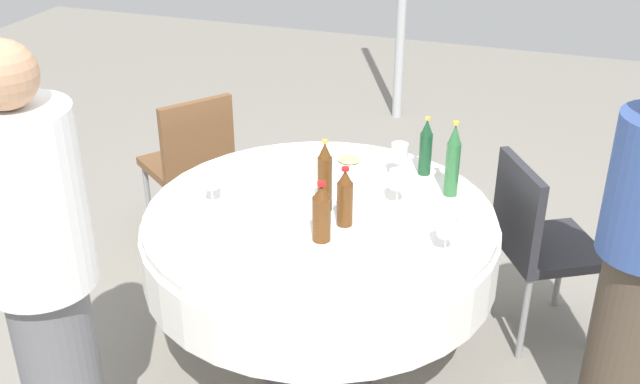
# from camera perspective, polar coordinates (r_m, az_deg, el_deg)

# --- Properties ---
(ground_plane) EXTENTS (10.00, 10.00, 0.00)m
(ground_plane) POSITION_cam_1_polar(r_m,az_deg,el_deg) (3.51, -0.00, -12.13)
(ground_plane) COLOR gray
(dining_table) EXTENTS (1.45, 1.45, 0.74)m
(dining_table) POSITION_cam_1_polar(r_m,az_deg,el_deg) (3.17, -0.00, -3.84)
(dining_table) COLOR white
(dining_table) RESTS_ON ground_plane
(bottle_dark_green_south) EXTENTS (0.06, 0.06, 0.27)m
(bottle_dark_green_south) POSITION_cam_1_polar(r_m,az_deg,el_deg) (3.39, 7.85, 3.26)
(bottle_dark_green_south) COLOR #194728
(bottle_dark_green_south) RESTS_ON dining_table
(bottle_brown_near) EXTENTS (0.06, 0.06, 0.31)m
(bottle_brown_near) POSITION_cam_1_polar(r_m,az_deg,el_deg) (3.05, 0.36, 1.05)
(bottle_brown_near) COLOR #593314
(bottle_brown_near) RESTS_ON dining_table
(bottle_green_mid) EXTENTS (0.06, 0.06, 0.33)m
(bottle_green_mid) POSITION_cam_1_polar(r_m,az_deg,el_deg) (3.21, 9.83, 2.27)
(bottle_green_mid) COLOR #2D6B38
(bottle_green_mid) RESTS_ON dining_table
(bottle_brown_right) EXTENTS (0.07, 0.07, 0.24)m
(bottle_brown_right) POSITION_cam_1_polar(r_m,az_deg,el_deg) (2.85, 0.11, -1.60)
(bottle_brown_right) COLOR #593314
(bottle_brown_right) RESTS_ON dining_table
(bottle_brown_north) EXTENTS (0.06, 0.06, 0.25)m
(bottle_brown_north) POSITION_cam_1_polar(r_m,az_deg,el_deg) (2.96, 1.86, -0.48)
(bottle_brown_north) COLOR #593314
(bottle_brown_north) RESTS_ON dining_table
(wine_glass_right) EXTENTS (0.06, 0.06, 0.15)m
(wine_glass_right) POSITION_cam_1_polar(r_m,az_deg,el_deg) (3.15, -8.08, 0.88)
(wine_glass_right) COLOR white
(wine_glass_right) RESTS_ON dining_table
(wine_glass_north) EXTENTS (0.07, 0.07, 0.15)m
(wine_glass_north) POSITION_cam_1_polar(r_m,az_deg,el_deg) (2.83, 9.39, -2.62)
(wine_glass_north) COLOR white
(wine_glass_north) RESTS_ON dining_table
(wine_glass_rear) EXTENTS (0.07, 0.07, 0.16)m
(wine_glass_rear) POSITION_cam_1_polar(r_m,az_deg,el_deg) (3.33, 5.93, 2.88)
(wine_glass_rear) COLOR white
(wine_glass_rear) RESTS_ON dining_table
(wine_glass_east) EXTENTS (0.07, 0.07, 0.15)m
(wine_glass_east) POSITION_cam_1_polar(r_m,az_deg,el_deg) (3.12, 5.80, 0.90)
(wine_glass_east) COLOR white
(wine_glass_east) RESTS_ON dining_table
(plate_far) EXTENTS (0.25, 0.25, 0.02)m
(plate_far) POSITION_cam_1_polar(r_m,az_deg,el_deg) (3.40, -5.57, 1.33)
(plate_far) COLOR white
(plate_far) RESTS_ON dining_table
(plate_outer) EXTENTS (0.22, 0.22, 0.04)m
(plate_outer) POSITION_cam_1_polar(r_m,az_deg,el_deg) (3.49, 2.16, 2.19)
(plate_outer) COLOR white
(plate_outer) RESTS_ON dining_table
(knife_near) EXTENTS (0.16, 0.10, 0.00)m
(knife_near) POSITION_cam_1_polar(r_m,az_deg,el_deg) (3.07, -6.59, -1.89)
(knife_near) COLOR silver
(knife_near) RESTS_ON dining_table
(knife_mid) EXTENTS (0.17, 0.10, 0.00)m
(knife_mid) POSITION_cam_1_polar(r_m,az_deg,el_deg) (3.02, 8.27, -2.55)
(knife_mid) COLOR silver
(knife_mid) RESTS_ON dining_table
(person_near) EXTENTS (0.34, 0.34, 1.66)m
(person_near) POSITION_cam_1_polar(r_m,az_deg,el_deg) (2.57, -19.78, -6.53)
(person_near) COLOR slate
(person_near) RESTS_ON ground_plane
(chair_rear) EXTENTS (0.56, 0.56, 0.87)m
(chair_rear) POSITION_cam_1_polar(r_m,az_deg,el_deg) (4.14, -9.54, 2.49)
(chair_rear) COLOR brown
(chair_rear) RESTS_ON ground_plane
(chair_east) EXTENTS (0.55, 0.55, 0.87)m
(chair_east) POSITION_cam_1_polar(r_m,az_deg,el_deg) (3.49, 15.69, -3.18)
(chair_east) COLOR #2D2D33
(chair_east) RESTS_ON ground_plane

